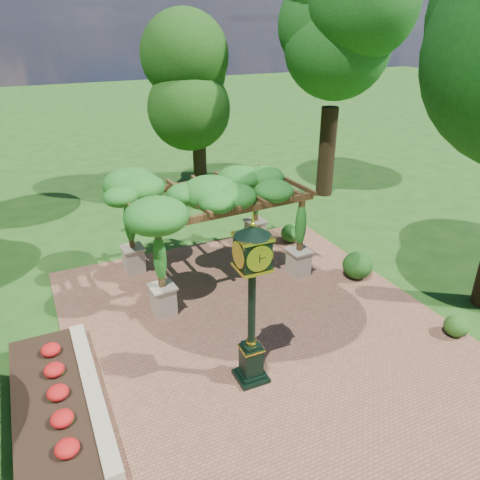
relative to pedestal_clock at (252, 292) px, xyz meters
name	(u,v)px	position (x,y,z in m)	size (l,w,h in m)	color
ground	(282,356)	(1.10, 0.43, -2.42)	(120.00, 120.00, 0.00)	#1E4714
brick_plaza	(263,333)	(1.10, 1.43, -2.40)	(10.00, 12.00, 0.04)	brown
border_wall	(93,392)	(-3.50, 0.93, -2.22)	(0.35, 5.00, 0.40)	#C6B793
flower_bed	(50,406)	(-4.40, 0.93, -2.24)	(1.50, 5.00, 0.36)	red
pedestal_clock	(252,292)	(0.00, 0.00, 0.00)	(0.81, 0.81, 4.04)	black
pergola	(214,194)	(1.21, 5.09, 0.41)	(5.68, 3.77, 3.45)	tan
sundial	(143,223)	(-0.10, 9.49, -2.04)	(0.65, 0.65, 0.89)	gray
shrub_front	(456,326)	(5.74, -0.85, -2.09)	(0.65, 0.65, 0.58)	#245217
shrub_mid	(358,265)	(5.31, 2.82, -1.94)	(0.98, 0.98, 0.88)	#1B4914
shrub_back	(291,233)	(4.75, 6.10, -2.03)	(0.78, 0.78, 0.70)	#1F5A1A
tree_north	(197,83)	(3.84, 13.36, 2.70)	(3.64, 3.64, 7.49)	#302113
tree_east_far	(337,29)	(9.04, 10.16, 4.94)	(4.61, 4.61, 10.76)	black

